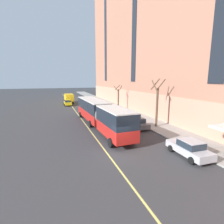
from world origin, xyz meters
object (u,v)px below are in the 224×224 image
Objects in this scene: box_truck at (69,98)px; street_tree_mid_block at (157,104)px; parked_car_darkgray_2 at (137,123)px; parked_car_silver_0 at (98,103)px; taxi_cab at (68,103)px; parked_car_silver_4 at (189,148)px; fire_hydrant at (115,108)px; city_bus at (99,113)px; street_tree_far_uptown at (118,97)px; parked_car_red_3 at (106,107)px.

street_tree_mid_block is at bearing -72.32° from box_truck.
street_tree_mid_block is at bearing -6.96° from parked_car_darkgray_2.
taxi_cab is at bearing 152.70° from parked_car_silver_0.
parked_car_silver_4 reaches higher than fire_hydrant.
city_bus is 3.39× the size of street_tree_far_uptown.
taxi_cab is 28.33m from street_tree_mid_block.
taxi_cab is 6.58× the size of fire_hydrant.
parked_car_silver_0 is at bearing 90.43° from parked_car_silver_4.
taxi_cab is (-2.57, 23.57, -1.35)m from city_bus.
parked_car_darkgray_2 is 0.66× the size of street_tree_mid_block.
city_bus is at bearing 161.43° from street_tree_mid_block.
parked_car_darkgray_2 and taxi_cab have the same top height.
parked_car_red_3 is at bearing -54.43° from taxi_cab.
box_truck is 17.90m from fire_hydrant.
street_tree_mid_block is 15.15m from fire_hydrant.
parked_car_silver_4 is 24.45m from fire_hydrant.
parked_car_silver_0 is 6.66m from parked_car_red_3.
city_bus is 26.09× the size of fire_hydrant.
fire_hydrant is (1.76, -0.89, -0.29)m from parked_car_red_3.
street_tree_mid_block reaches higher than parked_car_darkgray_2.
street_tree_mid_block is (2.90, -15.69, 2.69)m from parked_car_red_3.
taxi_cab is (-0.71, -4.28, -0.80)m from box_truck.
parked_car_darkgray_2 and parked_car_silver_4 have the same top height.
parked_car_red_3 is 16.19m from street_tree_mid_block.
city_bus reaches higher than parked_car_silver_0.
taxi_cab reaches higher than fire_hydrant.
box_truck is 32.05m from street_tree_mid_block.
street_tree_far_uptown reaches higher than fire_hydrant.
fire_hydrant is at bearing 86.34° from parked_car_silver_4.
street_tree_far_uptown is at bearing -66.45° from parked_car_silver_0.
parked_car_silver_0 is at bearing -50.25° from box_truck.
parked_car_silver_0 is 0.65× the size of street_tree_mid_block.
fire_hydrant is at bearing 82.88° from parked_car_darkgray_2.
parked_car_red_3 is at bearing -65.28° from box_truck.
parked_car_darkgray_2 and parked_car_red_3 have the same top height.
box_truck is at bearing 129.75° from parked_car_silver_0.
taxi_cab is 0.86× the size of street_tree_far_uptown.
fire_hydrant is (1.80, 14.44, -0.29)m from parked_car_darkgray_2.
parked_car_silver_4 is at bearing -67.19° from city_bus.
parked_car_silver_0 is at bearing 113.55° from street_tree_far_uptown.
parked_car_red_3 is at bearing 90.44° from parked_car_silver_4.
box_truck is (-6.77, 8.14, 0.80)m from parked_car_silver_0.
street_tree_far_uptown is (2.93, -6.73, 2.09)m from parked_car_silver_0.
street_tree_far_uptown is at bearing -45.50° from taxi_cab.
street_tree_mid_block is at bearing 74.23° from parked_car_silver_4.
parked_car_silver_4 is 10.33m from street_tree_mid_block.
street_tree_mid_block reaches higher than parked_car_red_3.
parked_car_silver_4 is at bearing -89.57° from parked_car_silver_0.
parked_car_darkgray_2 is at bearing -24.92° from city_bus.
street_tree_far_uptown is at bearing 79.10° from parked_car_darkgray_2.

